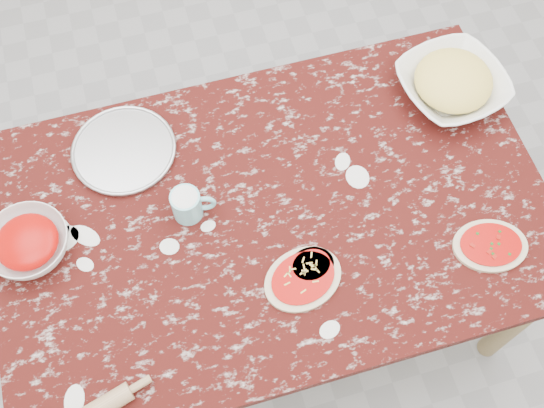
{
  "coord_description": "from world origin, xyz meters",
  "views": [
    {
      "loc": [
        -0.23,
        -0.79,
        2.44
      ],
      "look_at": [
        0.0,
        0.0,
        0.8
      ],
      "focal_mm": 43.2,
      "sensor_mm": 36.0,
      "label": 1
    }
  ],
  "objects_px": {
    "worktable": "(272,224)",
    "flour_mug": "(188,205)",
    "pizza_tray": "(124,151)",
    "cheese_bowl": "(452,85)",
    "sauce_bowl": "(29,244)"
  },
  "relations": [
    {
      "from": "worktable",
      "to": "pizza_tray",
      "type": "relative_size",
      "value": 5.2
    },
    {
      "from": "worktable",
      "to": "cheese_bowl",
      "type": "xyz_separation_m",
      "value": [
        0.66,
        0.25,
        0.12
      ]
    },
    {
      "from": "cheese_bowl",
      "to": "flour_mug",
      "type": "relative_size",
      "value": 2.55
    },
    {
      "from": "worktable",
      "to": "sauce_bowl",
      "type": "bearing_deg",
      "value": 173.72
    },
    {
      "from": "cheese_bowl",
      "to": "worktable",
      "type": "bearing_deg",
      "value": -159.26
    },
    {
      "from": "worktable",
      "to": "sauce_bowl",
      "type": "relative_size",
      "value": 6.92
    },
    {
      "from": "pizza_tray",
      "to": "cheese_bowl",
      "type": "distance_m",
      "value": 1.03
    },
    {
      "from": "sauce_bowl",
      "to": "cheese_bowl",
      "type": "height_order",
      "value": "cheese_bowl"
    },
    {
      "from": "worktable",
      "to": "sauce_bowl",
      "type": "height_order",
      "value": "sauce_bowl"
    },
    {
      "from": "sauce_bowl",
      "to": "worktable",
      "type": "bearing_deg",
      "value": -6.28
    },
    {
      "from": "worktable",
      "to": "cheese_bowl",
      "type": "bearing_deg",
      "value": 20.74
    },
    {
      "from": "worktable",
      "to": "flour_mug",
      "type": "distance_m",
      "value": 0.27
    },
    {
      "from": "cheese_bowl",
      "to": "flour_mug",
      "type": "distance_m",
      "value": 0.9
    },
    {
      "from": "pizza_tray",
      "to": "cheese_bowl",
      "type": "bearing_deg",
      "value": -3.89
    },
    {
      "from": "sauce_bowl",
      "to": "cheese_bowl",
      "type": "bearing_deg",
      "value": 7.43
    }
  ]
}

